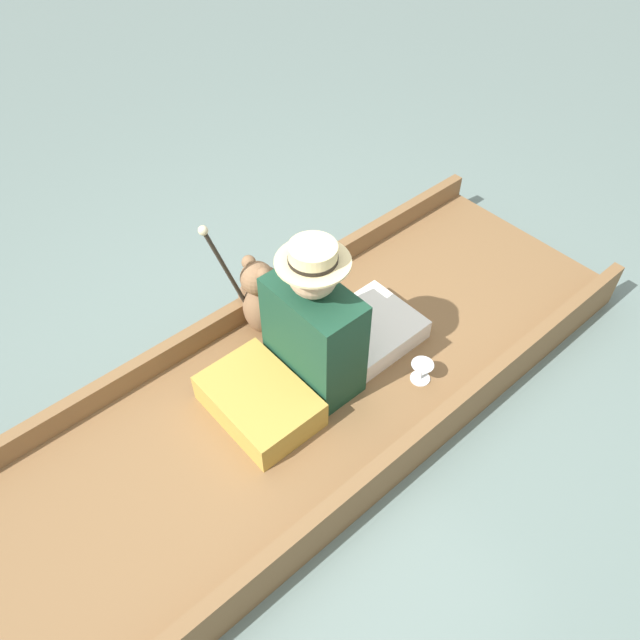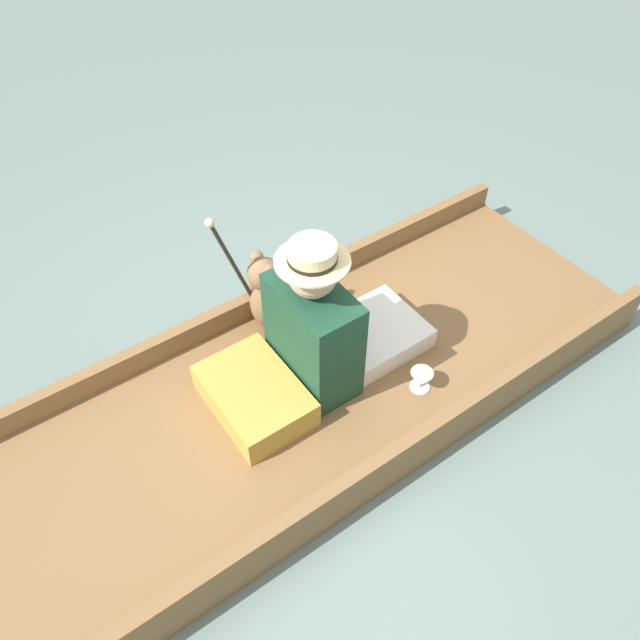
# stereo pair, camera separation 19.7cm
# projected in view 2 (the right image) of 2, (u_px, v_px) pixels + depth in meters

# --- Properties ---
(ground_plane) EXTENTS (16.00, 16.00, 0.00)m
(ground_plane) POSITION_uv_depth(u_px,v_px,m) (316.00, 397.00, 3.06)
(ground_plane) COLOR slate
(punt_boat) EXTENTS (1.18, 3.34, 0.26)m
(punt_boat) POSITION_uv_depth(u_px,v_px,m) (316.00, 387.00, 3.00)
(punt_boat) COLOR brown
(punt_boat) RESTS_ON ground_plane
(seat_cushion) EXTENTS (0.52, 0.36, 0.15)m
(seat_cushion) POSITION_uv_depth(u_px,v_px,m) (255.00, 396.00, 2.80)
(seat_cushion) COLOR #B7933D
(seat_cushion) RESTS_ON punt_boat
(seated_person) EXTENTS (0.45, 0.75, 0.80)m
(seated_person) POSITION_uv_depth(u_px,v_px,m) (328.00, 327.00, 2.81)
(seated_person) COLOR white
(seated_person) RESTS_ON punt_boat
(teddy_bear) EXTENTS (0.31, 0.18, 0.45)m
(teddy_bear) POSITION_uv_depth(u_px,v_px,m) (267.00, 295.00, 3.06)
(teddy_bear) COLOR #846042
(teddy_bear) RESTS_ON punt_boat
(wine_glass) EXTENTS (0.11, 0.11, 0.11)m
(wine_glass) POSITION_uv_depth(u_px,v_px,m) (421.00, 377.00, 2.87)
(wine_glass) COLOR silver
(wine_glass) RESTS_ON punt_boat
(walking_cane) EXTENTS (0.04, 0.25, 0.74)m
(walking_cane) POSITION_uv_depth(u_px,v_px,m) (234.00, 265.00, 2.87)
(walking_cane) COLOR #2D2823
(walking_cane) RESTS_ON punt_boat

